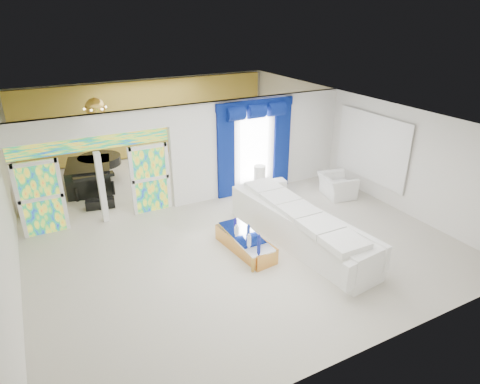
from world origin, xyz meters
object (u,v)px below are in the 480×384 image
white_sofa (299,228)px  grand_piano (90,176)px  console_table (267,187)px  armchair (337,186)px  coffee_table (245,244)px

white_sofa → grand_piano: (-4.02, 5.99, 0.01)m
console_table → armchair: bearing=-32.9°
white_sofa → armchair: (2.74, 1.82, -0.08)m
console_table → coffee_table: bearing=-130.0°
white_sofa → console_table: (0.91, 3.00, -0.23)m
console_table → grand_piano: size_ratio=0.69×
coffee_table → grand_piano: grand_piano is taller
console_table → grand_piano: 5.78m
grand_piano → armchair: bearing=-20.8°
console_table → armchair: size_ratio=1.13×
armchair → console_table: bearing=68.7°
white_sofa → grand_piano: size_ratio=2.61×
armchair → grand_piano: grand_piano is taller
grand_piano → console_table: bearing=-20.4°
white_sofa → grand_piano: 7.22m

